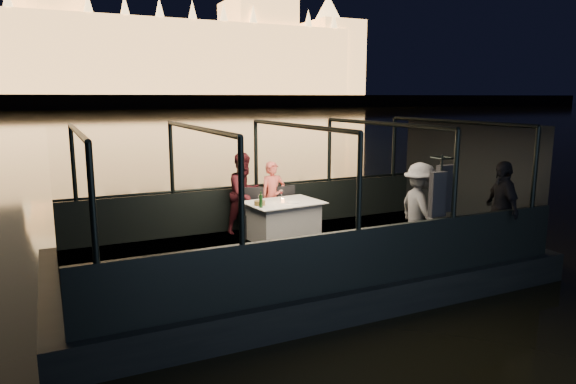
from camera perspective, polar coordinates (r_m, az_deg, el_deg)
name	(u,v)px	position (r m, az deg, el deg)	size (l,w,h in m)	color
river_water	(72,118)	(88.27, -22.90, 7.54)	(500.00, 500.00, 0.00)	black
boat_hull	(297,278)	(9.64, 1.03, -9.49)	(8.60, 4.40, 1.00)	black
boat_deck	(297,253)	(9.49, 1.04, -6.77)	(8.00, 4.00, 0.04)	black
gunwale_port	(256,207)	(11.14, -3.53, -1.68)	(8.00, 0.08, 0.90)	black
gunwale_starboard	(358,259)	(7.69, 7.74, -7.36)	(8.00, 0.08, 0.90)	black
cabin_glass_port	(256,154)	(10.95, -3.59, 4.21)	(8.00, 0.02, 1.40)	#99B2B2
cabin_glass_starboard	(360,182)	(7.42, 7.96, 1.12)	(8.00, 0.02, 1.40)	#99B2B2
cabin_roof_glass	(298,126)	(9.07, 1.09, 7.37)	(8.00, 4.00, 0.02)	#99B2B2
end_wall_fore	(54,211)	(8.28, -24.60, -1.93)	(0.02, 4.00, 2.30)	black
end_wall_aft	(466,176)	(11.53, 19.17, 1.71)	(0.02, 4.00, 2.30)	black
canopy_ribs	(298,190)	(9.21, 1.06, 0.20)	(8.00, 4.00, 2.30)	black
embankment	(54,103)	(218.16, -24.59, 8.96)	(400.00, 140.00, 6.00)	#423D33
parliament_building	(49,13)	(184.95, -25.06, 17.54)	(220.00, 32.00, 60.00)	#F2D18C
dining_table_central	(284,221)	(10.17, -0.50, -3.21)	(1.45, 1.05, 0.77)	white
chair_port_left	(257,215)	(10.40, -3.52, -2.55)	(0.45, 0.45, 0.97)	black
chair_port_right	(290,211)	(10.70, 0.21, -2.17)	(0.44, 0.44, 0.95)	black
coat_stand	(439,214)	(8.81, 16.44, -2.36)	(0.52, 0.42, 1.88)	black
person_woman_coral	(273,196)	(10.77, -1.68, -0.46)	(0.53, 0.35, 1.48)	#F36758
person_man_maroon	(245,198)	(10.62, -4.84, -0.64)	(0.81, 0.63, 1.68)	#411218
passenger_stripe	(420,208)	(9.40, 14.43, -1.78)	(1.08, 0.61, 1.67)	silver
passenger_dark	(501,209)	(9.79, 22.61, -1.78)	(1.01, 0.42, 1.71)	black
wine_bottle	(261,200)	(9.56, -3.03, -0.86)	(0.07, 0.07, 0.31)	#153A16
bread_basket	(260,203)	(9.80, -3.16, -1.23)	(0.21, 0.21, 0.08)	brown
amber_candle	(283,201)	(10.01, -0.59, -0.97)	(0.06, 0.06, 0.09)	orange
plate_near	(293,202)	(10.01, 0.60, -1.16)	(0.26, 0.26, 0.02)	white
plate_far	(261,203)	(9.92, -3.04, -1.28)	(0.21, 0.21, 0.01)	white
wine_glass_white	(260,202)	(9.65, -3.16, -1.09)	(0.07, 0.07, 0.20)	silver
wine_glass_red	(281,196)	(10.24, -0.73, -0.39)	(0.07, 0.07, 0.20)	white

